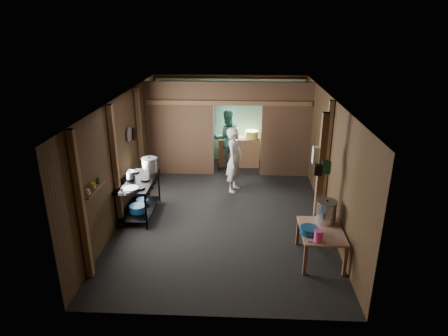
# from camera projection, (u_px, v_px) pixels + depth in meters

# --- Properties ---
(floor) EXTENTS (4.50, 7.00, 0.00)m
(floor) POSITION_uv_depth(u_px,v_px,m) (224.00, 209.00, 9.06)
(floor) COLOR black
(floor) RESTS_ON ground
(ceiling) EXTENTS (4.50, 7.00, 0.00)m
(ceiling) POSITION_uv_depth(u_px,v_px,m) (224.00, 97.00, 8.12)
(ceiling) COLOR #36332F
(ceiling) RESTS_ON ground
(wall_back) EXTENTS (4.50, 0.00, 2.60)m
(wall_back) POSITION_uv_depth(u_px,v_px,m) (230.00, 118.00, 11.85)
(wall_back) COLOR #47311A
(wall_back) RESTS_ON ground
(wall_front) EXTENTS (4.50, 0.00, 2.60)m
(wall_front) POSITION_uv_depth(u_px,v_px,m) (212.00, 241.00, 5.33)
(wall_front) COLOR #47311A
(wall_front) RESTS_ON ground
(wall_left) EXTENTS (0.00, 7.00, 2.60)m
(wall_left) POSITION_uv_depth(u_px,v_px,m) (124.00, 155.00, 8.69)
(wall_left) COLOR #47311A
(wall_left) RESTS_ON ground
(wall_right) EXTENTS (0.00, 7.00, 2.60)m
(wall_right) POSITION_uv_depth(u_px,v_px,m) (328.00, 158.00, 8.49)
(wall_right) COLOR #47311A
(wall_right) RESTS_ON ground
(partition_left) EXTENTS (1.85, 0.10, 2.60)m
(partition_left) POSITION_uv_depth(u_px,v_px,m) (180.00, 129.00, 10.70)
(partition_left) COLOR #4B3927
(partition_left) RESTS_ON floor
(partition_right) EXTENTS (1.35, 0.10, 2.60)m
(partition_right) POSITION_uv_depth(u_px,v_px,m) (286.00, 130.00, 10.57)
(partition_right) COLOR #4B3927
(partition_right) RESTS_ON floor
(partition_header) EXTENTS (1.30, 0.10, 0.60)m
(partition_header) POSITION_uv_depth(u_px,v_px,m) (238.00, 93.00, 10.27)
(partition_header) COLOR #4B3927
(partition_header) RESTS_ON wall_back
(turquoise_panel) EXTENTS (4.40, 0.06, 2.50)m
(turquoise_panel) POSITION_uv_depth(u_px,v_px,m) (230.00, 120.00, 11.82)
(turquoise_panel) COLOR #7AC4BF
(turquoise_panel) RESTS_ON wall_back
(back_counter) EXTENTS (1.20, 0.50, 0.85)m
(back_counter) POSITION_uv_depth(u_px,v_px,m) (239.00, 152.00, 11.64)
(back_counter) COLOR brown
(back_counter) RESTS_ON floor
(wall_clock) EXTENTS (0.20, 0.03, 0.20)m
(wall_clock) POSITION_uv_depth(u_px,v_px,m) (238.00, 99.00, 11.53)
(wall_clock) COLOR white
(wall_clock) RESTS_ON wall_back
(post_left_a) EXTENTS (0.10, 0.12, 2.60)m
(post_left_a) POSITION_uv_depth(u_px,v_px,m) (81.00, 207.00, 6.26)
(post_left_a) COLOR brown
(post_left_a) RESTS_ON floor
(post_left_b) EXTENTS (0.10, 0.12, 2.60)m
(post_left_b) POSITION_uv_depth(u_px,v_px,m) (116.00, 168.00, 7.94)
(post_left_b) COLOR brown
(post_left_b) RESTS_ON floor
(post_left_c) EXTENTS (0.10, 0.12, 2.60)m
(post_left_c) POSITION_uv_depth(u_px,v_px,m) (140.00, 139.00, 9.81)
(post_left_c) COLOR brown
(post_left_c) RESTS_ON floor
(post_right) EXTENTS (0.10, 0.12, 2.60)m
(post_right) POSITION_uv_depth(u_px,v_px,m) (326.00, 161.00, 8.31)
(post_right) COLOR brown
(post_right) RESTS_ON floor
(post_free) EXTENTS (0.12, 0.12, 2.60)m
(post_free) POSITION_uv_depth(u_px,v_px,m) (320.00, 181.00, 7.29)
(post_free) COLOR brown
(post_free) RESTS_ON floor
(cross_beam) EXTENTS (4.40, 0.12, 0.12)m
(cross_beam) POSITION_uv_depth(u_px,v_px,m) (228.00, 103.00, 10.33)
(cross_beam) COLOR brown
(cross_beam) RESTS_ON wall_left
(pan_lid_big) EXTENTS (0.03, 0.34, 0.34)m
(pan_lid_big) POSITION_uv_depth(u_px,v_px,m) (129.00, 135.00, 8.94)
(pan_lid_big) COLOR slate
(pan_lid_big) RESTS_ON wall_left
(pan_lid_small) EXTENTS (0.03, 0.30, 0.30)m
(pan_lid_small) POSITION_uv_depth(u_px,v_px,m) (134.00, 134.00, 9.34)
(pan_lid_small) COLOR black
(pan_lid_small) RESTS_ON wall_left
(wall_shelf) EXTENTS (0.14, 0.80, 0.03)m
(wall_shelf) POSITION_uv_depth(u_px,v_px,m) (94.00, 189.00, 6.69)
(wall_shelf) COLOR brown
(wall_shelf) RESTS_ON wall_left
(jar_white) EXTENTS (0.07, 0.07, 0.10)m
(jar_white) POSITION_uv_depth(u_px,v_px,m) (88.00, 192.00, 6.44)
(jar_white) COLOR white
(jar_white) RESTS_ON wall_shelf
(jar_yellow) EXTENTS (0.08, 0.08, 0.10)m
(jar_yellow) POSITION_uv_depth(u_px,v_px,m) (93.00, 186.00, 6.67)
(jar_yellow) COLOR #DBD642
(jar_yellow) RESTS_ON wall_shelf
(jar_green) EXTENTS (0.06, 0.06, 0.10)m
(jar_green) POSITION_uv_depth(u_px,v_px,m) (98.00, 181.00, 6.87)
(jar_green) COLOR #15472E
(jar_green) RESTS_ON wall_shelf
(bag_white) EXTENTS (0.22, 0.15, 0.32)m
(bag_white) POSITION_uv_depth(u_px,v_px,m) (319.00, 155.00, 7.20)
(bag_white) COLOR white
(bag_white) RESTS_ON post_free
(bag_green) EXTENTS (0.16, 0.12, 0.24)m
(bag_green) POSITION_uv_depth(u_px,v_px,m) (326.00, 167.00, 7.13)
(bag_green) COLOR #15472E
(bag_green) RESTS_ON post_free
(bag_black) EXTENTS (0.14, 0.10, 0.20)m
(bag_black) POSITION_uv_depth(u_px,v_px,m) (318.00, 170.00, 7.13)
(bag_black) COLOR black
(bag_black) RESTS_ON post_free
(gas_range) EXTENTS (0.74, 1.44, 0.85)m
(gas_range) POSITION_uv_depth(u_px,v_px,m) (139.00, 198.00, 8.64)
(gas_range) COLOR black
(gas_range) RESTS_ON floor
(prep_table) EXTENTS (0.75, 1.03, 0.61)m
(prep_table) POSITION_uv_depth(u_px,v_px,m) (320.00, 245.00, 7.07)
(prep_table) COLOR tan
(prep_table) RESTS_ON floor
(stove_pot_large) EXTENTS (0.36, 0.36, 0.36)m
(stove_pot_large) POSITION_uv_depth(u_px,v_px,m) (150.00, 165.00, 8.89)
(stove_pot_large) COLOR silver
(stove_pot_large) RESTS_ON gas_range
(stove_pot_med) EXTENTS (0.29, 0.29, 0.20)m
(stove_pot_med) POSITION_uv_depth(u_px,v_px,m) (130.00, 175.00, 8.52)
(stove_pot_med) COLOR silver
(stove_pot_med) RESTS_ON gas_range
(frying_pan) EXTENTS (0.40, 0.58, 0.07)m
(frying_pan) POSITION_uv_depth(u_px,v_px,m) (131.00, 189.00, 7.99)
(frying_pan) COLOR slate
(frying_pan) RESTS_ON gas_range
(blue_tub_front) EXTENTS (0.36, 0.36, 0.15)m
(blue_tub_front) POSITION_uv_depth(u_px,v_px,m) (138.00, 208.00, 8.56)
(blue_tub_front) COLOR navy
(blue_tub_front) RESTS_ON gas_range
(blue_tub_back) EXTENTS (0.27, 0.27, 0.11)m
(blue_tub_back) POSITION_uv_depth(u_px,v_px,m) (142.00, 201.00, 8.94)
(blue_tub_back) COLOR navy
(blue_tub_back) RESTS_ON gas_range
(stock_pot) EXTENTS (0.43, 0.43, 0.44)m
(stock_pot) POSITION_uv_depth(u_px,v_px,m) (326.00, 212.00, 7.17)
(stock_pot) COLOR silver
(stock_pot) RESTS_ON prep_table
(wash_basin) EXTENTS (0.42, 0.42, 0.12)m
(wash_basin) POSITION_uv_depth(u_px,v_px,m) (309.00, 230.00, 6.83)
(wash_basin) COLOR navy
(wash_basin) RESTS_ON prep_table
(pink_bucket) EXTENTS (0.19, 0.19, 0.19)m
(pink_bucket) POSITION_uv_depth(u_px,v_px,m) (319.00, 236.00, 6.60)
(pink_bucket) COLOR #EA47A2
(pink_bucket) RESTS_ON prep_table
(knife) EXTENTS (0.30, 0.09, 0.01)m
(knife) POSITION_uv_depth(u_px,v_px,m) (317.00, 243.00, 6.55)
(knife) COLOR silver
(knife) RESTS_ON prep_table
(yellow_tub) EXTENTS (0.39, 0.39, 0.22)m
(yellow_tub) POSITION_uv_depth(u_px,v_px,m) (252.00, 134.00, 11.43)
(yellow_tub) COLOR #DBD642
(yellow_tub) RESTS_ON back_counter
(cook) EXTENTS (0.53, 0.68, 1.65)m
(cook) POSITION_uv_depth(u_px,v_px,m) (234.00, 160.00, 9.77)
(cook) COLOR silver
(cook) RESTS_ON floor
(worker_back) EXTENTS (0.96, 0.84, 1.69)m
(worker_back) POSITION_uv_depth(u_px,v_px,m) (227.00, 138.00, 11.46)
(worker_back) COLOR teal
(worker_back) RESTS_ON floor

